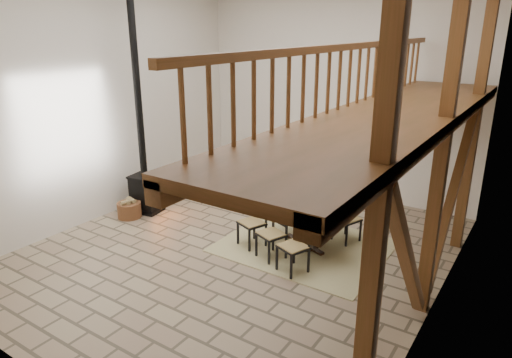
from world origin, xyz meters
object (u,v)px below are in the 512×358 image
Objects in this scene: dining_table at (301,228)px; wood_stove at (143,164)px; log_basket at (129,209)px; log_stack at (139,203)px.

dining_table is 3.87m from wood_stove.
log_basket is at bearing -147.70° from dining_table.
wood_stove is at bearing 82.01° from log_basket.
log_stack is at bearing -154.39° from dining_table.
wood_stove reaches higher than log_stack.
dining_table is 4.59× the size of log_basket.
log_basket is at bearing -105.93° from wood_stove.
log_basket is at bearing -68.85° from log_stack.
wood_stove is at bearing -154.29° from dining_table.
wood_stove is at bearing 3.26° from log_stack.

